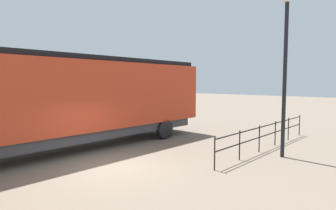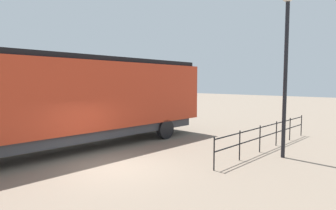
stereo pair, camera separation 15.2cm
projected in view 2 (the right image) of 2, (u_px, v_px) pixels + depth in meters
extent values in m
plane|color=#756656|center=(115.00, 167.00, 10.56)|extent=(120.00, 120.00, 0.00)
cube|color=red|center=(73.00, 95.00, 13.14)|extent=(3.01, 15.15, 3.18)
cube|color=black|center=(167.00, 99.00, 17.84)|extent=(2.89, 2.28, 2.22)
cube|color=black|center=(72.00, 59.00, 13.00)|extent=(2.71, 14.55, 0.24)
cube|color=#38383D|center=(74.00, 134.00, 13.29)|extent=(2.71, 13.94, 0.45)
cylinder|color=black|center=(134.00, 124.00, 17.75)|extent=(0.30, 1.10, 1.10)
cylinder|color=black|center=(165.00, 129.00, 15.89)|extent=(0.30, 1.10, 1.10)
cylinder|color=black|center=(285.00, 80.00, 11.72)|extent=(0.16, 0.16, 6.58)
cube|color=black|center=(269.00, 125.00, 13.44)|extent=(0.04, 9.22, 0.04)
cube|color=black|center=(269.00, 135.00, 13.47)|extent=(0.04, 9.22, 0.04)
cylinder|color=black|center=(214.00, 154.00, 10.14)|extent=(0.05, 0.05, 1.24)
cylinder|color=black|center=(240.00, 145.00, 11.48)|extent=(0.05, 0.05, 1.24)
cylinder|color=black|center=(260.00, 139.00, 12.81)|extent=(0.05, 0.05, 1.24)
cylinder|color=black|center=(276.00, 134.00, 14.15)|extent=(0.05, 0.05, 1.24)
cylinder|color=black|center=(290.00, 129.00, 15.48)|extent=(0.05, 0.05, 1.24)
cylinder|color=black|center=(301.00, 125.00, 16.82)|extent=(0.05, 0.05, 1.24)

